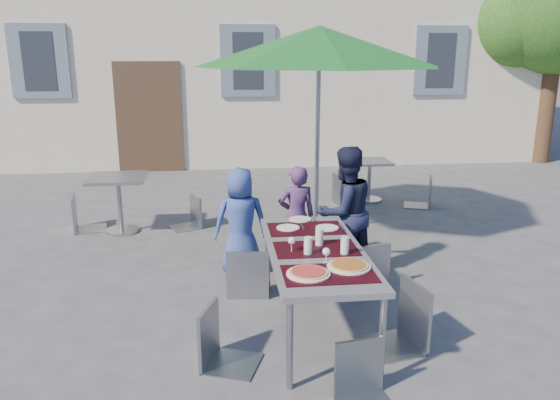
{
  "coord_description": "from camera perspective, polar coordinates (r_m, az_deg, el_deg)",
  "views": [
    {
      "loc": [
        -0.65,
        -3.75,
        2.38
      ],
      "look_at": [
        -0.04,
        1.47,
        0.95
      ],
      "focal_mm": 35.0,
      "sensor_mm": 36.0,
      "label": 1
    }
  ],
  "objects": [
    {
      "name": "ground",
      "position": [
        4.49,
        2.83,
        -16.79
      ],
      "size": [
        90.0,
        90.0,
        0.0
      ],
      "primitive_type": "plane",
      "color": "#464649",
      "rests_on": "ground"
    },
    {
      "name": "tree",
      "position": [
        13.41,
        27.22,
        17.38
      ],
      "size": [
        3.6,
        3.0,
        4.7
      ],
      "color": "#49321F",
      "rests_on": "ground"
    },
    {
      "name": "dining_table",
      "position": [
        4.71,
        3.77,
        -5.74
      ],
      "size": [
        0.8,
        1.85,
        0.76
      ],
      "color": "#47474C",
      "rests_on": "ground"
    },
    {
      "name": "pizza_near_left",
      "position": [
        4.15,
        2.97,
        -7.61
      ],
      "size": [
        0.33,
        0.33,
        0.03
      ],
      "color": "white",
      "rests_on": "dining_table"
    },
    {
      "name": "pizza_near_right",
      "position": [
        4.31,
        7.2,
        -6.81
      ],
      "size": [
        0.34,
        0.34,
        0.03
      ],
      "color": "white",
      "rests_on": "dining_table"
    },
    {
      "name": "glassware",
      "position": [
        4.58,
        4.3,
        -4.57
      ],
      "size": [
        0.5,
        0.49,
        0.15
      ],
      "color": "silver",
      "rests_on": "dining_table"
    },
    {
      "name": "place_settings",
      "position": [
        5.29,
        2.67,
        -2.6
      ],
      "size": [
        0.63,
        0.52,
        0.01
      ],
      "color": "white",
      "rests_on": "dining_table"
    },
    {
      "name": "child_0",
      "position": [
        5.94,
        -4.13,
        -2.27
      ],
      "size": [
        0.62,
        0.43,
        1.19
      ],
      "primitive_type": "imported",
      "rotation": [
        0.0,
        0.0,
        3.24
      ],
      "color": "#374E97",
      "rests_on": "ground"
    },
    {
      "name": "child_1",
      "position": [
        6.14,
        1.76,
        -1.76
      ],
      "size": [
        0.45,
        0.32,
        1.17
      ],
      "primitive_type": "imported",
      "rotation": [
        0.0,
        0.0,
        3.23
      ],
      "color": "#533165",
      "rests_on": "ground"
    },
    {
      "name": "child_2",
      "position": [
        5.89,
        6.78,
        -1.27
      ],
      "size": [
        0.79,
        0.63,
        1.43
      ],
      "primitive_type": "imported",
      "rotation": [
        0.0,
        0.0,
        3.53
      ],
      "color": "#191D37",
      "rests_on": "ground"
    },
    {
      "name": "chair_0",
      "position": [
        5.41,
        -3.43,
        -4.5
      ],
      "size": [
        0.46,
        0.46,
        0.95
      ],
      "color": "#93999F",
      "rests_on": "ground"
    },
    {
      "name": "chair_1",
      "position": [
        5.68,
        3.04,
        -3.11
      ],
      "size": [
        0.55,
        0.55,
        1.0
      ],
      "color": "gray",
      "rests_on": "ground"
    },
    {
      "name": "chair_2",
      "position": [
        5.66,
        9.21,
        -3.83
      ],
      "size": [
        0.51,
        0.51,
        0.94
      ],
      "color": "gray",
      "rests_on": "ground"
    },
    {
      "name": "chair_3",
      "position": [
        4.27,
        -6.37,
        -10.56
      ],
      "size": [
        0.52,
        0.52,
        0.91
      ],
      "color": "gray",
      "rests_on": "ground"
    },
    {
      "name": "chair_4",
      "position": [
        4.57,
        12.99,
        -7.89
      ],
      "size": [
        0.55,
        0.54,
        1.04
      ],
      "color": "gray",
      "rests_on": "ground"
    },
    {
      "name": "chair_5",
      "position": [
        3.87,
        8.99,
        -14.27
      ],
      "size": [
        0.43,
        0.43,
        0.84
      ],
      "color": "gray",
      "rests_on": "ground"
    },
    {
      "name": "patio_umbrella",
      "position": [
        6.91,
        4.11,
        15.6
      ],
      "size": [
        3.07,
        3.07,
        2.69
      ],
      "color": "#B4B6BC",
      "rests_on": "ground"
    },
    {
      "name": "cafe_table_0",
      "position": [
        7.61,
        -16.47,
        0.66
      ],
      "size": [
        0.73,
        0.73,
        0.78
      ],
      "color": "#B4B6BC",
      "rests_on": "ground"
    },
    {
      "name": "bg_chair_l_0",
      "position": [
        7.87,
        -20.16,
        0.78
      ],
      "size": [
        0.48,
        0.47,
        0.92
      ],
      "color": "gray",
      "rests_on": "ground"
    },
    {
      "name": "bg_chair_r_0",
      "position": [
        7.64,
        -9.49,
        0.68
      ],
      "size": [
        0.49,
        0.49,
        0.84
      ],
      "color": "gray",
      "rests_on": "ground"
    },
    {
      "name": "cafe_table_1",
      "position": [
        9.02,
        9.31,
        2.6
      ],
      "size": [
        0.63,
        0.63,
        0.68
      ],
      "color": "#B4B6BC",
      "rests_on": "ground"
    },
    {
      "name": "bg_chair_l_1",
      "position": [
        8.74,
        6.65,
        2.99
      ],
      "size": [
        0.46,
        0.46,
        0.92
      ],
      "color": "gray",
      "rests_on": "ground"
    },
    {
      "name": "bg_chair_r_1",
      "position": [
        8.85,
        14.9,
        2.62
      ],
      "size": [
        0.51,
        0.51,
        0.9
      ],
      "color": "gray",
      "rests_on": "ground"
    }
  ]
}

